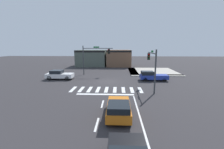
% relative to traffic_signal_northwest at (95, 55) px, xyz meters
% --- Properties ---
extents(ground_plane, '(120.00, 120.00, 0.00)m').
position_rel_traffic_signal_northwest_xyz_m(ground_plane, '(3.04, -5.72, -3.91)').
color(ground_plane, '#302D30').
extents(crosswalk_near, '(9.27, 2.63, 0.01)m').
position_rel_traffic_signal_northwest_xyz_m(crosswalk_near, '(3.04, -10.22, -3.91)').
color(crosswalk_near, silver).
rests_on(crosswalk_near, ground_plane).
extents(lane_markings, '(6.80, 18.75, 0.01)m').
position_rel_traffic_signal_northwest_xyz_m(lane_markings, '(4.19, -17.14, -3.91)').
color(lane_markings, white).
rests_on(lane_markings, ground_plane).
extents(bike_detector_marking, '(1.10, 1.10, 0.01)m').
position_rel_traffic_signal_northwest_xyz_m(bike_detector_marking, '(4.31, -13.85, -3.91)').
color(bike_detector_marking, yellow).
rests_on(bike_detector_marking, ground_plane).
extents(curb_corner_northeast, '(10.00, 10.60, 0.15)m').
position_rel_traffic_signal_northwest_xyz_m(curb_corner_northeast, '(11.53, 3.70, -3.84)').
color(curb_corner_northeast, '#B2AA9E').
rests_on(curb_corner_northeast, ground_plane).
extents(storefront_row, '(14.93, 6.37, 4.47)m').
position_rel_traffic_signal_northwest_xyz_m(storefront_row, '(0.53, 13.37, -1.67)').
color(storefront_row, '#4C564C').
rests_on(storefront_row, ground_plane).
extents(traffic_signal_northwest, '(5.80, 0.32, 5.65)m').
position_rel_traffic_signal_northwest_xyz_m(traffic_signal_northwest, '(0.00, 0.00, 0.00)').
color(traffic_signal_northwest, '#383A3D').
rests_on(traffic_signal_northwest, ground_plane).
extents(traffic_signal_southeast, '(0.32, 4.80, 5.23)m').
position_rel_traffic_signal_northwest_xyz_m(traffic_signal_southeast, '(8.87, -9.79, -0.34)').
color(traffic_signal_southeast, '#383A3D').
rests_on(traffic_signal_southeast, ground_plane).
extents(car_orange, '(1.84, 4.19, 1.44)m').
position_rel_traffic_signal_northwest_xyz_m(car_orange, '(4.62, -17.99, -3.16)').
color(car_orange, orange).
rests_on(car_orange, ground_plane).
extents(car_blue, '(4.47, 1.72, 1.54)m').
position_rel_traffic_signal_northwest_xyz_m(car_blue, '(10.14, -4.60, -3.16)').
color(car_blue, '#23389E').
rests_on(car_blue, ground_plane).
extents(car_white, '(4.46, 1.86, 1.56)m').
position_rel_traffic_signal_northwest_xyz_m(car_white, '(-5.47, -4.32, -3.13)').
color(car_white, white).
rests_on(car_white, ground_plane).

